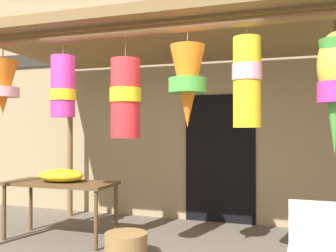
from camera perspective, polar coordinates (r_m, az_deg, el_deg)
shop_facade at (r=6.32m, az=4.43°, el=6.32°), size 10.74×0.29×4.41m
market_stall_canopy at (r=4.70m, az=0.83°, el=10.50°), size 4.82×2.36×2.72m
display_table at (r=5.33m, az=-15.70°, el=-8.86°), size 1.46×0.63×0.76m
flower_heap_on_table at (r=5.29m, az=-15.52°, el=-7.09°), size 0.63×0.44×0.17m
folding_chair at (r=3.58m, az=20.75°, el=-15.96°), size 0.41×0.41×0.84m
wicker_basket_by_table at (r=4.58m, az=-6.27°, el=-17.20°), size 0.49×0.49×0.28m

